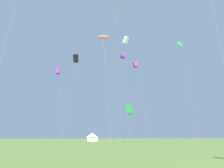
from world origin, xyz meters
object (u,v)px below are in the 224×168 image
(kite_white_box, at_px, (126,40))
(kite_pink_diamond, at_px, (116,21))
(kite_magenta_box, at_px, (135,65))
(kite_green_box, at_px, (129,109))
(kite_purple_delta, at_px, (124,57))
(kite_black_box, at_px, (76,59))
(kite_pink_parafoil, at_px, (103,37))
(kite_purple_box, at_px, (58,71))
(kite_green_diamond, at_px, (180,46))
(festival_tent_center, at_px, (92,136))

(kite_white_box, relative_size, kite_pink_diamond, 0.94)
(kite_magenta_box, distance_m, kite_green_box, 20.80)
(kite_purple_delta, xyz_separation_m, kite_white_box, (3.28, 9.48, 10.14))
(kite_black_box, bearing_deg, kite_green_box, 23.94)
(kite_magenta_box, height_order, kite_green_box, kite_magenta_box)
(kite_black_box, bearing_deg, kite_pink_diamond, -32.87)
(kite_pink_parafoil, relative_size, kite_purple_box, 1.13)
(kite_green_box, xyz_separation_m, kite_green_diamond, (10.58, -16.96, 16.34))
(kite_white_box, distance_m, kite_pink_diamond, 11.25)
(kite_purple_delta, relative_size, festival_tent_center, 5.35)
(kite_magenta_box, xyz_separation_m, kite_green_diamond, (14.13, 1.47, 7.38))
(kite_magenta_box, distance_m, festival_tent_center, 31.40)
(kite_pink_parafoil, distance_m, festival_tent_center, 38.58)
(kite_white_box, relative_size, kite_green_box, 2.88)
(kite_pink_diamond, height_order, kite_pink_parafoil, kite_pink_diamond)
(kite_magenta_box, bearing_deg, kite_pink_parafoil, -139.53)
(kite_pink_parafoil, height_order, kite_purple_box, kite_pink_parafoil)
(kite_black_box, relative_size, kite_pink_parafoil, 1.13)
(kite_magenta_box, relative_size, kite_white_box, 0.59)
(kite_purple_delta, bearing_deg, kite_black_box, 152.96)
(kite_black_box, distance_m, kite_green_box, 24.35)
(kite_black_box, distance_m, kite_purple_box, 7.57)
(kite_pink_diamond, height_order, kite_purple_box, kite_pink_diamond)
(kite_pink_parafoil, bearing_deg, kite_black_box, 106.25)
(kite_green_diamond, bearing_deg, festival_tent_center, 133.73)
(kite_purple_box, xyz_separation_m, festival_tent_center, (11.51, 17.55, -17.13))
(kite_pink_diamond, distance_m, kite_green_box, 28.66)
(kite_purple_box, bearing_deg, kite_magenta_box, -19.91)
(kite_pink_diamond, xyz_separation_m, kite_purple_box, (-15.31, 3.81, -14.71))
(kite_green_box, relative_size, festival_tent_center, 2.66)
(kite_black_box, height_order, kite_purple_box, kite_black_box)
(kite_pink_diamond, relative_size, kite_pink_parafoil, 1.64)
(kite_green_box, xyz_separation_m, festival_tent_center, (-11.57, 6.19, -8.80))
(kite_pink_diamond, bearing_deg, kite_green_box, 62.88)
(kite_white_box, height_order, kite_green_diamond, kite_white_box)
(kite_pink_diamond, distance_m, kite_green_diamond, 19.61)
(kite_purple_delta, bearing_deg, festival_tent_center, 106.03)
(kite_pink_parafoil, xyz_separation_m, kite_green_box, (13.15, 26.63, -11.42))
(kite_pink_parafoil, bearing_deg, kite_purple_delta, 57.03)
(kite_purple_delta, distance_m, kite_green_diamond, 16.68)
(kite_pink_diamond, height_order, festival_tent_center, kite_pink_diamond)
(kite_green_box, bearing_deg, kite_green_diamond, -58.05)
(kite_magenta_box, height_order, kite_black_box, kite_black_box)
(kite_purple_delta, bearing_deg, kite_pink_diamond, -172.11)
(kite_white_box, distance_m, festival_tent_center, 34.79)
(kite_green_box, bearing_deg, kite_purple_delta, -110.38)
(festival_tent_center, bearing_deg, kite_pink_diamond, -79.92)
(kite_black_box, xyz_separation_m, kite_white_box, (16.28, 2.84, 9.16))
(kite_black_box, xyz_separation_m, kite_green_box, (18.52, 8.22, -13.50))
(kite_black_box, xyz_separation_m, kite_green_diamond, (29.09, -8.74, 2.84))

